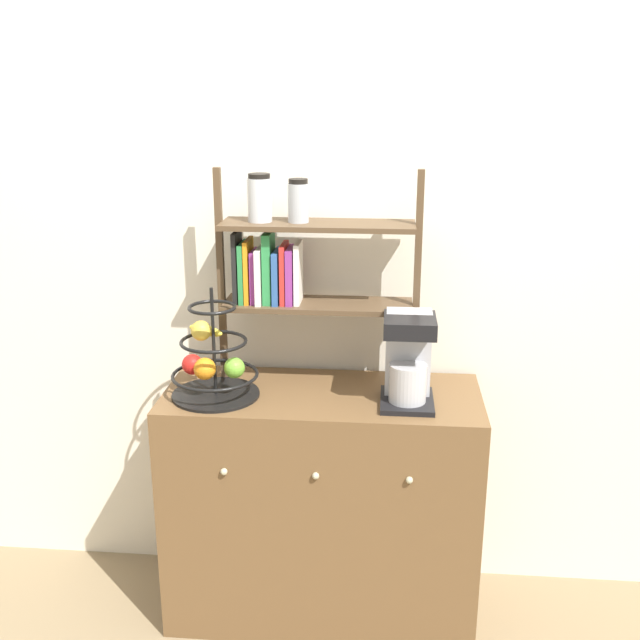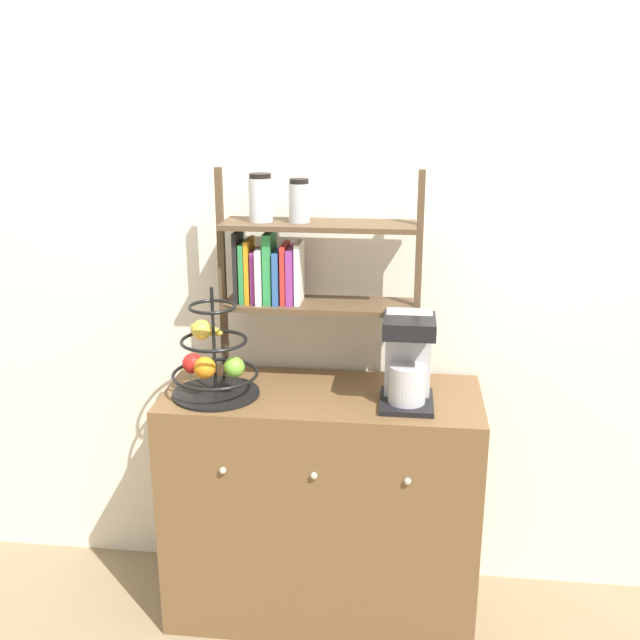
{
  "view_description": "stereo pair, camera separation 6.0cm",
  "coord_description": "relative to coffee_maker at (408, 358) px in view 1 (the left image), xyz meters",
  "views": [
    {
      "loc": [
        0.21,
        -2.19,
        1.91
      ],
      "look_at": [
        -0.01,
        0.23,
        1.15
      ],
      "focal_mm": 42.0,
      "sensor_mm": 36.0,
      "label": 1
    },
    {
      "loc": [
        0.27,
        -2.19,
        1.91
      ],
      "look_at": [
        -0.01,
        0.23,
        1.15
      ],
      "focal_mm": 42.0,
      "sensor_mm": 36.0,
      "label": 2
    }
  ],
  "objects": [
    {
      "name": "coffee_maker",
      "position": [
        0.0,
        0.0,
        0.0
      ],
      "size": [
        0.18,
        0.22,
        0.31
      ],
      "color": "black",
      "rests_on": "sideboard"
    },
    {
      "name": "shelf_hutch",
      "position": [
        -0.42,
        0.15,
        0.3
      ],
      "size": [
        0.71,
        0.2,
        0.77
      ],
      "color": "brown",
      "rests_on": "sideboard"
    },
    {
      "name": "wall_back",
      "position": [
        -0.3,
        0.32,
        0.26
      ],
      "size": [
        7.0,
        0.05,
        2.6
      ],
      "primitive_type": "cube",
      "color": "silver",
      "rests_on": "ground_plane"
    },
    {
      "name": "sideboard",
      "position": [
        -0.3,
        0.04,
        -0.6
      ],
      "size": [
        1.12,
        0.48,
        0.88
      ],
      "color": "brown",
      "rests_on": "ground_plane"
    },
    {
      "name": "fruit_stand",
      "position": [
        -0.67,
        -0.02,
        -0.03
      ],
      "size": [
        0.31,
        0.31,
        0.39
      ],
      "color": "black",
      "rests_on": "sideboard"
    }
  ]
}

